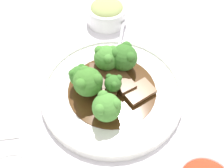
{
  "coord_description": "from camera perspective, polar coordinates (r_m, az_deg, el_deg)",
  "views": [
    {
      "loc": [
        0.06,
        0.3,
        0.44
      ],
      "look_at": [
        0.0,
        0.0,
        0.03
      ],
      "focal_mm": 42.0,
      "sensor_mm": 36.0,
      "label": 1
    }
  ],
  "objects": [
    {
      "name": "broccoli_floret_3",
      "position": [
        0.5,
        -7.05,
        1.79
      ],
      "size": [
        0.04,
        0.04,
        0.05
      ],
      "color": "#7FA84C",
      "rests_on": "main_plate"
    },
    {
      "name": "serving_spoon",
      "position": [
        0.56,
        1.19,
        6.18
      ],
      "size": [
        0.1,
        0.21,
        0.01
      ],
      "color": "#B7B7BC",
      "rests_on": "main_plate"
    },
    {
      "name": "broccoli_floret_4",
      "position": [
        0.46,
        -1.19,
        -5.01
      ],
      "size": [
        0.05,
        0.05,
        0.05
      ],
      "color": "#8EB756",
      "rests_on": "main_plate"
    },
    {
      "name": "beef_strip_0",
      "position": [
        0.53,
        -3.07,
        1.53
      ],
      "size": [
        0.05,
        0.07,
        0.01
      ],
      "color": "#56331E",
      "rests_on": "main_plate"
    },
    {
      "name": "beef_strip_1",
      "position": [
        0.51,
        5.91,
        -1.65
      ],
      "size": [
        0.07,
        0.06,
        0.01
      ],
      "color": "brown",
      "rests_on": "main_plate"
    },
    {
      "name": "main_plate",
      "position": [
        0.52,
        0.0,
        -1.58
      ],
      "size": [
        0.28,
        0.28,
        0.02
      ],
      "color": "white",
      "rests_on": "ground_plane"
    },
    {
      "name": "beef_strip_2",
      "position": [
        0.52,
        1.76,
        1.13
      ],
      "size": [
        0.06,
        0.08,
        0.01
      ],
      "color": "brown",
      "rests_on": "main_plate"
    },
    {
      "name": "beef_strip_3",
      "position": [
        0.49,
        -1.06,
        -3.37
      ],
      "size": [
        0.05,
        0.06,
        0.01
      ],
      "color": "brown",
      "rests_on": "main_plate"
    },
    {
      "name": "ground_plane",
      "position": [
        0.53,
        0.0,
        -2.21
      ],
      "size": [
        4.0,
        4.0,
        0.0
      ],
      "primitive_type": "plane",
      "color": "silver"
    },
    {
      "name": "broccoli_floret_0",
      "position": [
        0.53,
        2.58,
        5.88
      ],
      "size": [
        0.06,
        0.06,
        0.06
      ],
      "color": "#7FA84C",
      "rests_on": "main_plate"
    },
    {
      "name": "broccoli_floret_1",
      "position": [
        0.48,
        -5.22,
        0.28
      ],
      "size": [
        0.06,
        0.06,
        0.06
      ],
      "color": "#7FA84C",
      "rests_on": "main_plate"
    },
    {
      "name": "side_bowl_appetizer",
      "position": [
        0.67,
        -1.12,
        15.35
      ],
      "size": [
        0.1,
        0.1,
        0.05
      ],
      "color": "white",
      "rests_on": "ground_plane"
    },
    {
      "name": "broccoli_floret_2",
      "position": [
        0.53,
        -1.24,
        5.76
      ],
      "size": [
        0.05,
        0.05,
        0.06
      ],
      "color": "#8EB756",
      "rests_on": "main_plate"
    },
    {
      "name": "broccoli_floret_5",
      "position": [
        0.49,
        0.49,
        0.2
      ],
      "size": [
        0.03,
        0.03,
        0.05
      ],
      "color": "#8EB756",
      "rests_on": "main_plate"
    }
  ]
}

